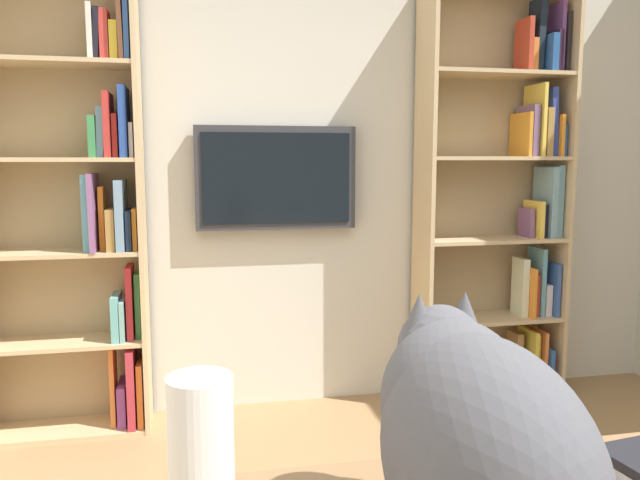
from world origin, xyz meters
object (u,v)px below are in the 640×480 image
object	(u,v)px
bookshelf_right	(81,212)
coffee_mug	(523,457)
paper_towel_roll	(201,449)
bookshelf_left	(507,202)
cat	(473,439)
wall_mounted_tv	(276,178)

from	to	relation	value
bookshelf_right	coffee_mug	size ratio (longest dim) A/B	23.16
bookshelf_right	coffee_mug	distance (m)	2.41
paper_towel_roll	bookshelf_left	bearing A→B (deg)	-128.80
bookshelf_right	coffee_mug	world-z (taller)	bookshelf_right
cat	coffee_mug	world-z (taller)	cat
paper_towel_roll	wall_mounted_tv	bearing A→B (deg)	-100.98
bookshelf_left	paper_towel_roll	xyz separation A→B (m)	(1.70, 2.11, -0.25)
bookshelf_left	coffee_mug	bearing A→B (deg)	62.36
bookshelf_left	cat	world-z (taller)	bookshelf_left
bookshelf_left	paper_towel_roll	size ratio (longest dim) A/B	8.96
bookshelf_right	paper_towel_roll	size ratio (longest dim) A/B	8.90
cat	paper_towel_roll	size ratio (longest dim) A/B	2.34
wall_mounted_tv	coffee_mug	world-z (taller)	wall_mounted_tv
cat	coffee_mug	bearing A→B (deg)	-135.29
coffee_mug	bookshelf_left	bearing A→B (deg)	-117.64
bookshelf_left	wall_mounted_tv	xyz separation A→B (m)	(1.27, -0.08, 0.14)
bookshelf_left	cat	xyz separation A→B (m)	(1.31, 2.31, -0.17)
paper_towel_roll	coffee_mug	size ratio (longest dim) A/B	2.60
bookshelf_left	coffee_mug	size ratio (longest dim) A/B	23.30
coffee_mug	paper_towel_roll	bearing A→B (deg)	0.08
bookshelf_left	coffee_mug	xyz separation A→B (m)	(1.11, 2.11, -0.32)
bookshelf_left	bookshelf_right	xyz separation A→B (m)	(2.23, 0.00, -0.01)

